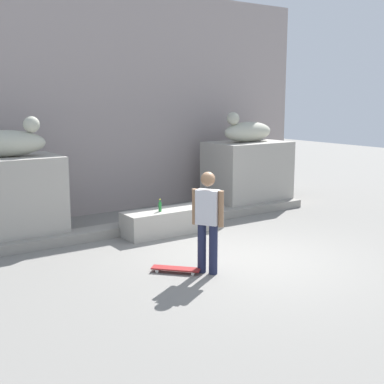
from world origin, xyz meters
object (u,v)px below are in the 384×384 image
(skateboard, at_px, (176,269))
(statue_reclining_right, at_px, (247,131))
(statue_reclining_left, at_px, (5,142))
(bottle_clear, at_px, (199,200))
(bottle_green, at_px, (160,206))
(skater, at_px, (208,218))

(skateboard, bearing_deg, statue_reclining_right, -95.27)
(statue_reclining_left, relative_size, statue_reclining_right, 1.02)
(statue_reclining_left, relative_size, bottle_clear, 5.45)
(statue_reclining_left, height_order, bottle_green, statue_reclining_left)
(statue_reclining_right, relative_size, bottle_clear, 5.32)
(skateboard, distance_m, bottle_clear, 2.94)
(skateboard, height_order, bottle_green, bottle_green)
(skater, xyz_separation_m, skateboard, (-0.42, 0.30, -0.86))
(statue_reclining_right, xyz_separation_m, bottle_green, (-3.41, -1.30, -1.36))
(skater, bearing_deg, statue_reclining_right, -78.98)
(statue_reclining_left, xyz_separation_m, statue_reclining_right, (6.10, 0.01, 0.00))
(skateboard, distance_m, bottle_green, 2.39)
(statue_reclining_right, height_order, bottle_clear, statue_reclining_right)
(statue_reclining_right, bearing_deg, skater, 37.56)
(skater, bearing_deg, skateboard, 21.74)
(skater, bearing_deg, bottle_green, -44.95)
(statue_reclining_left, bearing_deg, skater, -46.12)
(statue_reclining_right, relative_size, skateboard, 2.29)
(statue_reclining_left, distance_m, statue_reclining_right, 6.10)
(statue_reclining_left, distance_m, skateboard, 4.28)
(statue_reclining_right, distance_m, skater, 5.54)
(statue_reclining_left, xyz_separation_m, bottle_green, (2.69, -1.30, -1.36))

